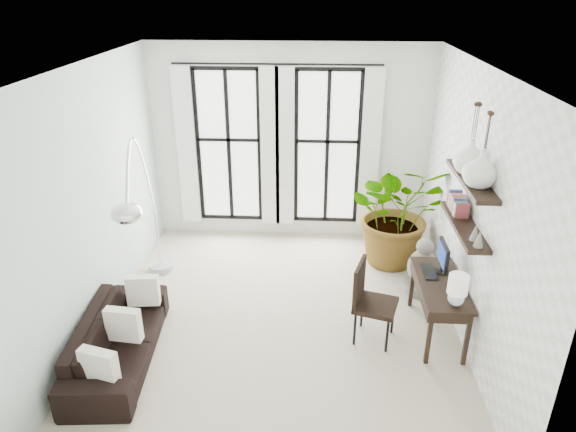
# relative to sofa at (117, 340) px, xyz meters

# --- Properties ---
(floor) EXTENTS (5.00, 5.00, 0.00)m
(floor) POSITION_rel_sofa_xyz_m (1.80, 0.90, -0.29)
(floor) COLOR #C1B499
(floor) RESTS_ON ground
(ceiling) EXTENTS (5.00, 5.00, 0.00)m
(ceiling) POSITION_rel_sofa_xyz_m (1.80, 0.90, 2.91)
(ceiling) COLOR white
(ceiling) RESTS_ON wall_back
(wall_left) EXTENTS (0.00, 5.00, 5.00)m
(wall_left) POSITION_rel_sofa_xyz_m (-0.45, 0.90, 1.31)
(wall_left) COLOR silver
(wall_left) RESTS_ON floor
(wall_right) EXTENTS (0.00, 5.00, 5.00)m
(wall_right) POSITION_rel_sofa_xyz_m (4.05, 0.90, 1.31)
(wall_right) COLOR white
(wall_right) RESTS_ON floor
(wall_back) EXTENTS (4.50, 0.00, 4.50)m
(wall_back) POSITION_rel_sofa_xyz_m (1.80, 3.40, 1.31)
(wall_back) COLOR white
(wall_back) RESTS_ON floor
(windows) EXTENTS (3.26, 0.13, 2.65)m
(windows) POSITION_rel_sofa_xyz_m (1.60, 3.33, 1.27)
(windows) COLOR white
(windows) RESTS_ON wall_back
(wall_shelves) EXTENTS (0.25, 1.30, 0.60)m
(wall_shelves) POSITION_rel_sofa_xyz_m (3.91, 0.75, 1.44)
(wall_shelves) COLOR black
(wall_shelves) RESTS_ON wall_right
(sofa) EXTENTS (0.91, 2.02, 0.57)m
(sofa) POSITION_rel_sofa_xyz_m (0.00, 0.00, 0.00)
(sofa) COLOR black
(sofa) RESTS_ON floor
(throw_pillows) EXTENTS (0.40, 1.52, 0.40)m
(throw_pillows) POSITION_rel_sofa_xyz_m (0.10, 0.00, 0.21)
(throw_pillows) COLOR white
(throw_pillows) RESTS_ON sofa
(plant) EXTENTS (1.66, 1.48, 1.68)m
(plant) POSITION_rel_sofa_xyz_m (3.48, 2.52, 0.55)
(plant) COLOR #2D7228
(plant) RESTS_ON floor
(desk) EXTENTS (0.53, 1.25, 1.13)m
(desk) POSITION_rel_sofa_xyz_m (3.75, 0.66, 0.41)
(desk) COLOR black
(desk) RESTS_ON floor
(desk_chair) EXTENTS (0.61, 0.61, 1.02)m
(desk_chair) POSITION_rel_sofa_xyz_m (2.89, 0.59, 0.30)
(desk_chair) COLOR black
(desk_chair) RESTS_ON floor
(arc_lamp) EXTENTS (0.74, 2.33, 2.41)m
(arc_lamp) POSITION_rel_sofa_xyz_m (0.10, 1.04, 1.59)
(arc_lamp) COLOR silver
(arc_lamp) RESTS_ON floor
(buddha) EXTENTS (0.46, 0.46, 0.83)m
(buddha) POSITION_rel_sofa_xyz_m (3.74, 1.66, 0.06)
(buddha) COLOR gray
(buddha) RESTS_ON floor
(vase_a) EXTENTS (0.37, 0.37, 0.38)m
(vase_a) POSITION_rel_sofa_xyz_m (3.91, 0.46, 1.98)
(vase_a) COLOR white
(vase_a) RESTS_ON shelf_upper
(vase_b) EXTENTS (0.37, 0.37, 0.38)m
(vase_b) POSITION_rel_sofa_xyz_m (3.91, 0.86, 1.98)
(vase_b) COLOR white
(vase_b) RESTS_ON shelf_upper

